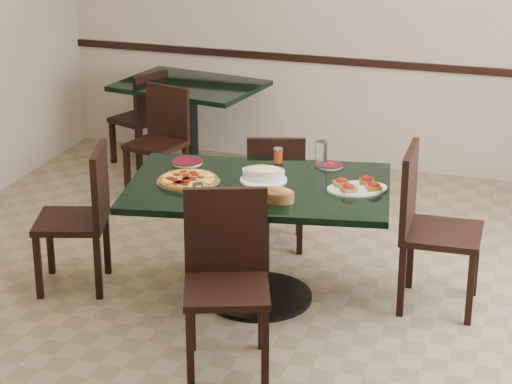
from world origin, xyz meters
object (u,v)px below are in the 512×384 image
(chair_far, at_px, (276,186))
(bruschetta_platter, at_px, (357,186))
(back_table, at_px, (190,110))
(main_table, at_px, (259,213))
(back_chair_near, at_px, (161,134))
(chair_right, at_px, (427,219))
(chair_left, at_px, (84,210))
(back_chair_left, at_px, (144,114))
(pepperoni_pizza, at_px, (188,180))
(chair_near, at_px, (226,269))
(bread_basket, at_px, (277,195))
(lasagna_casserole, at_px, (263,174))

(chair_far, relative_size, bruschetta_platter, 1.91)
(back_table, xyz_separation_m, chair_far, (1.14, -1.35, -0.07))
(main_table, distance_m, back_chair_near, 2.07)
(chair_right, bearing_deg, chair_left, 99.04)
(chair_far, height_order, back_chair_left, chair_far)
(pepperoni_pizza, xyz_separation_m, bruschetta_platter, (0.98, 0.19, 0.01))
(chair_near, xyz_separation_m, bread_basket, (0.13, 0.52, 0.25))
(pepperoni_pizza, bearing_deg, chair_far, 71.85)
(back_chair_left, xyz_separation_m, lasagna_casserole, (1.70, -2.09, 0.35))
(lasagna_casserole, distance_m, bruschetta_platter, 0.57)
(chair_right, xyz_separation_m, bruschetta_platter, (-0.40, -0.16, 0.22))
(chair_far, relative_size, bread_basket, 4.21)
(back_chair_near, relative_size, back_chair_left, 1.03)
(back_table, relative_size, chair_left, 1.36)
(pepperoni_pizza, xyz_separation_m, bread_basket, (0.59, -0.13, 0.02))
(chair_near, distance_m, back_chair_left, 3.39)
(pepperoni_pizza, bearing_deg, main_table, 13.77)
(back_chair_left, distance_m, pepperoni_pizza, 2.62)
(chair_near, bearing_deg, bread_basket, 56.21)
(pepperoni_pizza, bearing_deg, back_table, 111.08)
(chair_near, relative_size, pepperoni_pizza, 2.52)
(chair_right, distance_m, pepperoni_pizza, 1.43)
(main_table, height_order, chair_right, chair_right)
(main_table, relative_size, chair_left, 1.85)
(main_table, bearing_deg, bread_basket, -61.56)
(main_table, bearing_deg, back_table, 110.78)
(main_table, distance_m, chair_near, 0.75)
(chair_near, relative_size, lasagna_casserole, 3.39)
(back_chair_near, bearing_deg, chair_left, -69.58)
(bruschetta_platter, bearing_deg, bread_basket, -169.32)
(chair_near, bearing_deg, bruschetta_platter, 38.10)
(chair_right, height_order, back_chair_near, chair_right)
(back_chair_left, height_order, bread_basket, bread_basket)
(back_table, height_order, bread_basket, bread_basket)
(chair_left, distance_m, back_chair_left, 2.39)
(main_table, height_order, chair_left, chair_left)
(chair_left, bearing_deg, back_table, 167.19)
(back_chair_near, height_order, lasagna_casserole, lasagna_casserole)
(chair_near, distance_m, back_chair_near, 2.72)
(main_table, relative_size, chair_right, 1.72)
(chair_far, xyz_separation_m, lasagna_casserole, (0.13, -0.70, 0.34))
(lasagna_casserole, bearing_deg, back_table, 112.64)
(back_chair_left, height_order, lasagna_casserole, lasagna_casserole)
(chair_near, relative_size, bruschetta_platter, 2.22)
(back_table, bearing_deg, main_table, -49.33)
(back_chair_near, bearing_deg, back_chair_left, 138.57)
(back_chair_near, bearing_deg, bread_basket, -37.78)
(lasagna_casserole, bearing_deg, pepperoni_pizza, -167.25)
(main_table, height_order, chair_near, chair_near)
(lasagna_casserole, bearing_deg, back_chair_left, 120.12)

